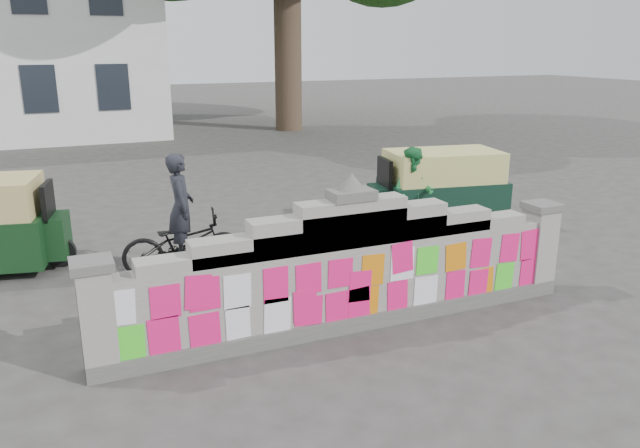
{
  "coord_description": "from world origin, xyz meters",
  "views": [
    {
      "loc": [
        -3.27,
        -6.57,
        3.5
      ],
      "look_at": [
        0.02,
        1.0,
        1.1
      ],
      "focal_mm": 35.0,
      "sensor_mm": 36.0,
      "label": 1
    }
  ],
  "objects_px": {
    "cyclist_bike": "(183,244)",
    "cyclist_rider": "(182,223)",
    "pedestrian": "(414,193)",
    "rickshaw_right": "(439,188)"
  },
  "relations": [
    {
      "from": "cyclist_bike",
      "to": "rickshaw_right",
      "type": "relative_size",
      "value": 0.67
    },
    {
      "from": "cyclist_rider",
      "to": "rickshaw_right",
      "type": "bearing_deg",
      "value": -74.92
    },
    {
      "from": "pedestrian",
      "to": "rickshaw_right",
      "type": "height_order",
      "value": "pedestrian"
    },
    {
      "from": "rickshaw_right",
      "to": "pedestrian",
      "type": "bearing_deg",
      "value": 36.02
    },
    {
      "from": "cyclist_rider",
      "to": "pedestrian",
      "type": "height_order",
      "value": "pedestrian"
    },
    {
      "from": "cyclist_bike",
      "to": "pedestrian",
      "type": "xyz_separation_m",
      "value": [
        4.32,
        0.24,
        0.35
      ]
    },
    {
      "from": "cyclist_bike",
      "to": "cyclist_rider",
      "type": "height_order",
      "value": "cyclist_rider"
    },
    {
      "from": "cyclist_bike",
      "to": "cyclist_rider",
      "type": "relative_size",
      "value": 1.12
    },
    {
      "from": "pedestrian",
      "to": "cyclist_rider",
      "type": "bearing_deg",
      "value": -117.07
    },
    {
      "from": "pedestrian",
      "to": "rickshaw_right",
      "type": "relative_size",
      "value": 0.61
    }
  ]
}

